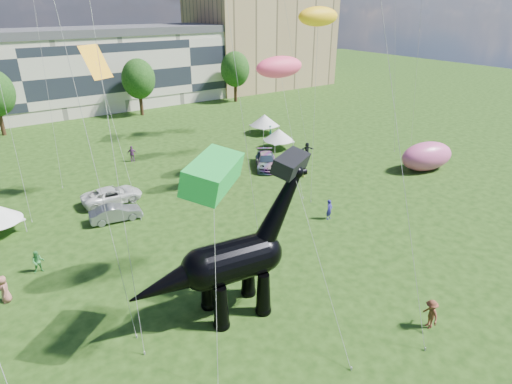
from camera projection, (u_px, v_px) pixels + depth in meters
ground at (337, 310)px, 25.89m from camera, size 220.00×220.00×0.00m
terrace_row at (17, 79)px, 65.83m from camera, size 78.00×11.00×12.00m
apartment_block at (260, 32)px, 90.90m from camera, size 28.00×18.00×22.00m
tree_mid_right at (138, 76)px, 67.24m from camera, size 5.20×5.20×9.44m
tree_far_right at (235, 66)px, 76.57m from camera, size 5.20×5.20×9.44m
dinosaur_sculpture at (227, 265)px, 24.37m from camera, size 10.96×3.38×8.92m
car_grey at (116, 213)px, 36.13m from camera, size 4.44×2.08×1.41m
car_white at (112, 195)px, 39.34m from camera, size 5.38×2.50×1.49m
car_dark at (266, 161)px, 47.63m from camera, size 4.70×5.75×1.57m
gazebo_near at (279, 135)px, 53.28m from camera, size 4.01×4.01×2.57m
gazebo_far at (264, 120)px, 59.39m from camera, size 4.26×4.26×2.71m
inflatable_pink at (427, 156)px, 46.66m from camera, size 6.84×4.46×3.15m
visitors at (210, 206)px, 36.98m from camera, size 45.57×37.62×1.88m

